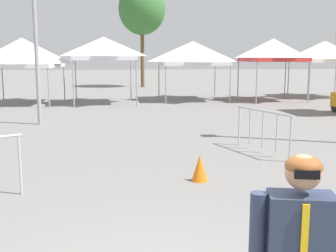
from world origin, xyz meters
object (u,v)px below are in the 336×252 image
(canopy_tent_behind_left, at_px, (104,49))
(canopy_tent_far_right, at_px, (325,52))
(canopy_tent_behind_center, at_px, (193,53))
(canopy_tent_center, at_px, (273,50))
(tree_behind_tents_left, at_px, (142,9))
(canopy_tent_left_of_center, at_px, (22,53))
(crowd_barrier_by_lift, at_px, (263,123))
(traffic_cone_lot_center, at_px, (200,168))

(canopy_tent_behind_left, bearing_deg, canopy_tent_far_right, 9.19)
(canopy_tent_behind_center, relative_size, canopy_tent_center, 1.09)
(canopy_tent_behind_left, relative_size, tree_behind_tents_left, 0.43)
(canopy_tent_behind_left, xyz_separation_m, canopy_tent_center, (8.90, 0.48, -0.06))
(canopy_tent_left_of_center, bearing_deg, canopy_tent_behind_left, -2.67)
(canopy_tent_left_of_center, bearing_deg, canopy_tent_center, 1.32)
(canopy_tent_behind_center, bearing_deg, tree_behind_tents_left, 103.29)
(canopy_tent_left_of_center, distance_m, canopy_tent_behind_center, 8.74)
(canopy_tent_left_of_center, height_order, crowd_barrier_by_lift, canopy_tent_left_of_center)
(tree_behind_tents_left, relative_size, crowd_barrier_by_lift, 3.91)
(traffic_cone_lot_center, bearing_deg, canopy_tent_center, 65.72)
(canopy_tent_center, height_order, crowd_barrier_by_lift, canopy_tent_center)
(canopy_tent_center, bearing_deg, canopy_tent_far_right, 23.13)
(canopy_tent_behind_left, relative_size, traffic_cone_lot_center, 6.44)
(crowd_barrier_by_lift, bearing_deg, canopy_tent_left_of_center, 125.70)
(canopy_tent_left_of_center, relative_size, canopy_tent_center, 1.13)
(canopy_tent_behind_left, xyz_separation_m, traffic_cone_lot_center, (2.47, -13.76, -2.48))
(canopy_tent_behind_left, relative_size, canopy_tent_behind_center, 0.93)
(tree_behind_tents_left, height_order, traffic_cone_lot_center, tree_behind_tents_left)
(canopy_tent_left_of_center, xyz_separation_m, canopy_tent_behind_left, (4.01, -0.19, 0.20))
(crowd_barrier_by_lift, height_order, traffic_cone_lot_center, crowd_barrier_by_lift)
(canopy_tent_left_of_center, height_order, canopy_tent_behind_left, canopy_tent_behind_left)
(canopy_tent_behind_center, distance_m, canopy_tent_far_right, 7.88)
(canopy_tent_left_of_center, bearing_deg, tree_behind_tents_left, 59.33)
(canopy_tent_behind_center, relative_size, crowd_barrier_by_lift, 1.79)
(canopy_tent_far_right, bearing_deg, traffic_cone_lot_center, -122.43)
(canopy_tent_behind_left, bearing_deg, canopy_tent_center, 3.11)
(canopy_tent_left_of_center, height_order, canopy_tent_center, canopy_tent_center)
(canopy_tent_behind_left, distance_m, canopy_tent_center, 8.91)
(canopy_tent_behind_left, height_order, canopy_tent_center, canopy_tent_behind_left)
(crowd_barrier_by_lift, xyz_separation_m, traffic_cone_lot_center, (-1.96, -2.20, -0.49))
(canopy_tent_left_of_center, distance_m, traffic_cone_lot_center, 15.55)
(canopy_tent_far_right, bearing_deg, canopy_tent_behind_left, -170.81)
(canopy_tent_center, xyz_separation_m, crowd_barrier_by_lift, (-4.47, -12.04, -1.93))
(tree_behind_tents_left, distance_m, traffic_cone_lot_center, 25.32)
(canopy_tent_far_right, xyz_separation_m, traffic_cone_lot_center, (-10.03, -15.78, -2.36))
(canopy_tent_behind_center, xyz_separation_m, crowd_barrier_by_lift, (-0.25, -12.70, -1.76))
(canopy_tent_left_of_center, distance_m, canopy_tent_center, 12.91)
(canopy_tent_center, xyz_separation_m, canopy_tent_far_right, (3.60, 1.54, -0.06))
(canopy_tent_left_of_center, relative_size, tree_behind_tents_left, 0.48)
(tree_behind_tents_left, bearing_deg, traffic_cone_lot_center, -89.74)
(canopy_tent_far_right, bearing_deg, canopy_tent_center, -156.87)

